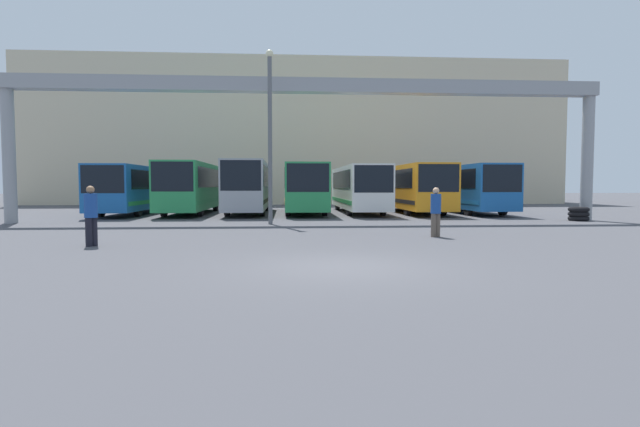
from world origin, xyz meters
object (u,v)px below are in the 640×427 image
at_px(bus_slot_3, 304,186).
at_px(pedestrian_mid_left, 91,214).
at_px(pedestrian_near_right, 436,211).
at_px(lamp_post, 270,130).
at_px(bus_slot_2, 248,184).
at_px(bus_slot_5, 412,186).
at_px(bus_slot_6, 468,186).
at_px(bus_slot_0, 136,187).
at_px(bus_slot_1, 192,185).
at_px(bus_slot_4, 358,186).
at_px(tire_stack, 579,214).

height_order(bus_slot_3, pedestrian_mid_left, bus_slot_3).
distance_m(pedestrian_near_right, lamp_post, 9.47).
relative_size(bus_slot_2, bus_slot_5, 0.95).
bearing_deg(bus_slot_6, bus_slot_0, 178.18).
distance_m(bus_slot_0, bus_slot_2, 7.36).
bearing_deg(bus_slot_1, bus_slot_4, 1.97).
bearing_deg(bus_slot_6, lamp_post, -145.73).
bearing_deg(pedestrian_mid_left, bus_slot_6, -12.02).
bearing_deg(bus_slot_0, tire_stack, -18.40).
bearing_deg(bus_slot_2, pedestrian_near_right, -63.18).
height_order(bus_slot_1, bus_slot_3, bus_slot_1).
bearing_deg(bus_slot_0, bus_slot_5, 0.05).
bearing_deg(tire_stack, bus_slot_5, 128.91).
relative_size(bus_slot_1, bus_slot_3, 1.01).
bearing_deg(bus_slot_0, pedestrian_near_right, -46.13).
bearing_deg(bus_slot_5, bus_slot_0, -179.95).
xyz_separation_m(pedestrian_mid_left, tire_stack, (21.32, 9.43, -0.63)).
xyz_separation_m(bus_slot_2, bus_slot_3, (3.68, -0.10, -0.09)).
distance_m(bus_slot_1, pedestrian_near_right, 19.37).
distance_m(bus_slot_0, pedestrian_near_right, 21.98).
bearing_deg(bus_slot_4, lamp_post, -120.35).
bearing_deg(bus_slot_5, tire_stack, -51.09).
relative_size(bus_slot_0, bus_slot_3, 1.07).
bearing_deg(bus_slot_6, tire_stack, -68.05).
xyz_separation_m(bus_slot_6, tire_stack, (3.09, -7.67, -1.45)).
xyz_separation_m(bus_slot_0, bus_slot_1, (3.68, -0.30, 0.11)).
bearing_deg(bus_slot_2, lamp_post, -79.52).
bearing_deg(bus_slot_0, bus_slot_1, -4.73).
bearing_deg(bus_slot_3, lamp_post, -102.07).
bearing_deg(bus_slot_2, bus_slot_1, -179.63).
xyz_separation_m(bus_slot_2, pedestrian_mid_left, (-3.52, -17.52, -0.93)).
bearing_deg(lamp_post, bus_slot_5, 45.77).
distance_m(bus_slot_0, bus_slot_5, 18.39).
bearing_deg(bus_slot_6, bus_slot_2, 178.36).
xyz_separation_m(bus_slot_3, pedestrian_near_right, (4.18, -15.45, -0.87)).
bearing_deg(bus_slot_4, bus_slot_3, -172.93).
distance_m(bus_slot_1, bus_slot_2, 3.68).
distance_m(bus_slot_4, pedestrian_mid_left, 20.94).
bearing_deg(tire_stack, bus_slot_1, 159.42).
bearing_deg(lamp_post, tire_stack, 4.22).
xyz_separation_m(bus_slot_5, pedestrian_mid_left, (-14.55, -17.82, -0.83)).
relative_size(bus_slot_6, pedestrian_mid_left, 5.70).
relative_size(tire_stack, lamp_post, 0.13).
xyz_separation_m(bus_slot_4, pedestrian_near_right, (0.50, -15.91, -0.83)).
relative_size(bus_slot_1, pedestrian_mid_left, 6.13).
bearing_deg(bus_slot_6, pedestrian_near_right, -114.37).
distance_m(bus_slot_0, bus_slot_6, 22.08).
distance_m(pedestrian_near_right, pedestrian_mid_left, 11.55).
xyz_separation_m(pedestrian_near_right, lamp_post, (-6.15, 6.27, 3.53)).
height_order(bus_slot_2, bus_slot_3, bus_slot_2).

